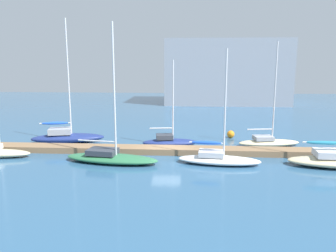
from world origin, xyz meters
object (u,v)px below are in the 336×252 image
sailboat_5 (268,141)px  harbor_building_distant (225,72)px  sailboat_1 (67,136)px  sailboat_4 (218,158)px  mooring_buoy_orange (231,134)px  sailboat_2 (111,157)px  sailboat_3 (170,141)px

sailboat_5 → harbor_building_distant: (-0.60, 35.61, 5.56)m
sailboat_1 → sailboat_4: (14.18, -6.16, -0.15)m
sailboat_5 → mooring_buoy_orange: 4.48m
sailboat_4 → mooring_buoy_orange: sailboat_4 is taller
sailboat_1 → sailboat_2: (5.85, -6.30, -0.16)m
sailboat_5 → sailboat_2: bearing=-163.9°
sailboat_1 → mooring_buoy_orange: size_ratio=15.20×
sailboat_5 → harbor_building_distant: bearing=82.2°
sailboat_2 → sailboat_5: bearing=33.4°
sailboat_3 → sailboat_4: 6.78m
sailboat_1 → harbor_building_distant: 40.56m
sailboat_1 → harbor_building_distant: (18.75, 35.57, 5.39)m
sailboat_4 → mooring_buoy_orange: bearing=83.5°
mooring_buoy_orange → sailboat_3: bearing=-147.4°
sailboat_1 → harbor_building_distant: bearing=49.1°
sailboat_3 → sailboat_4: size_ratio=0.91×
sailboat_1 → sailboat_4: bearing=-36.6°
mooring_buoy_orange → harbor_building_distant: harbor_building_distant is taller
sailboat_3 → mooring_buoy_orange: 7.28m
sailboat_2 → harbor_building_distant: size_ratio=0.46×
sailboat_2 → mooring_buoy_orange: sailboat_2 is taller
sailboat_3 → harbor_building_distant: 37.73m
mooring_buoy_orange → sailboat_4: bearing=-102.4°
sailboat_2 → harbor_building_distant: harbor_building_distant is taller
mooring_buoy_orange → sailboat_1: bearing=-168.9°
mooring_buoy_orange → harbor_building_distant: size_ratio=0.03×
sailboat_2 → sailboat_4: size_ratio=1.22×
sailboat_2 → harbor_building_distant: bearing=81.4°
sailboat_3 → sailboat_4: bearing=-60.9°
sailboat_5 → harbor_building_distant: size_ratio=0.42×
sailboat_3 → mooring_buoy_orange: (6.13, 3.92, -0.09)m
sailboat_2 → sailboat_1: bearing=141.4°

